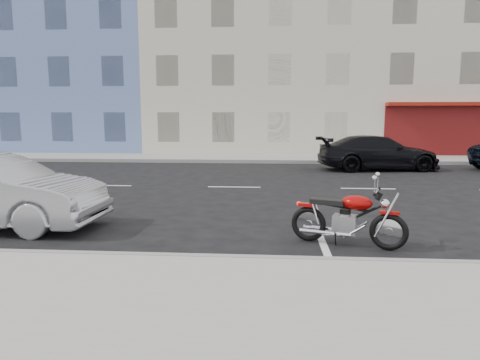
{
  "coord_description": "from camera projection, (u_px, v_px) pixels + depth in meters",
  "views": [
    {
      "loc": [
        -0.87,
        -12.77,
        2.07
      ],
      "look_at": [
        -1.52,
        -4.0,
        0.8
      ],
      "focal_mm": 32.0,
      "sensor_mm": 36.0,
      "label": 1
    }
  ],
  "objects": [
    {
      "name": "ground",
      "position": [
        300.0,
        188.0,
        12.84
      ],
      "size": [
        120.0,
        120.0,
        0.0
      ],
      "primitive_type": "plane",
      "color": "black",
      "rests_on": "ground"
    },
    {
      "name": "sidewalk_far",
      "position": [
        191.0,
        158.0,
        21.78
      ],
      "size": [
        80.0,
        3.4,
        0.15
      ],
      "primitive_type": "cube",
      "color": "gray",
      "rests_on": "ground"
    },
    {
      "name": "curb_far",
      "position": [
        184.0,
        161.0,
        20.1
      ],
      "size": [
        80.0,
        0.12,
        0.16
      ],
      "primitive_type": "cube",
      "color": "gray",
      "rests_on": "ground"
    },
    {
      "name": "bldg_blue",
      "position": [
        79.0,
        53.0,
        29.03
      ],
      "size": [
        12.0,
        12.0,
        13.0
      ],
      "primitive_type": "cube",
      "color": "#5C72A8",
      "rests_on": "ground"
    },
    {
      "name": "bldg_cream",
      "position": [
        256.0,
        62.0,
        28.25
      ],
      "size": [
        12.0,
        12.0,
        11.5
      ],
      "primitive_type": "cube",
      "color": "beige",
      "rests_on": "ground"
    },
    {
      "name": "bldg_corner",
      "position": [
        459.0,
        52.0,
        27.22
      ],
      "size": [
        14.0,
        12.0,
        12.5
      ],
      "primitive_type": "cube",
      "color": "beige",
      "rests_on": "ground"
    },
    {
      "name": "motorcycle",
      "position": [
        391.0,
        224.0,
        6.7
      ],
      "size": [
        1.81,
        0.85,
        0.95
      ],
      "rotation": [
        0.0,
        0.0,
        -0.34
      ],
      "color": "black",
      "rests_on": "ground"
    },
    {
      "name": "car_far",
      "position": [
        378.0,
        153.0,
        17.23
      ],
      "size": [
        5.01,
        2.58,
        1.39
      ],
      "primitive_type": "imported",
      "rotation": [
        0.0,
        0.0,
        1.71
      ],
      "color": "black",
      "rests_on": "ground"
    }
  ]
}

